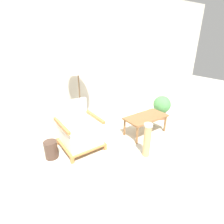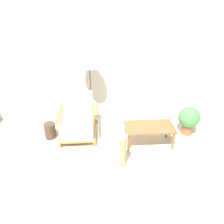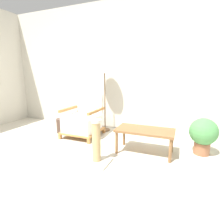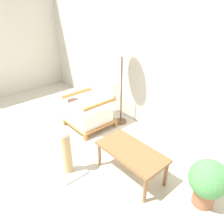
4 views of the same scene
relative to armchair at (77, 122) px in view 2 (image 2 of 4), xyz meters
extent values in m
plane|color=beige|center=(0.54, -1.41, -0.30)|extent=(14.00, 14.00, 0.00)
cube|color=beige|center=(0.54, 0.74, 1.05)|extent=(8.00, 0.06, 2.70)
cube|color=#B2753D|center=(-0.31, -0.35, -0.25)|extent=(0.05, 0.05, 0.09)
cube|color=#B2753D|center=(0.31, -0.35, -0.25)|extent=(0.05, 0.05, 0.09)
cube|color=#B2753D|center=(-0.31, 0.29, -0.25)|extent=(0.05, 0.05, 0.09)
cube|color=#B2753D|center=(0.31, 0.29, -0.25)|extent=(0.05, 0.05, 0.09)
cube|color=#B2753D|center=(0.00, -0.03, -0.19)|extent=(0.67, 0.69, 0.03)
cube|color=white|center=(0.00, -0.05, -0.03)|extent=(0.59, 0.59, 0.29)
cube|color=white|center=(0.00, 0.28, 0.31)|extent=(0.59, 0.08, 0.39)
cube|color=#B2753D|center=(-0.31, -0.03, 0.23)|extent=(0.05, 0.63, 0.05)
cube|color=#B2753D|center=(0.31, -0.03, 0.23)|extent=(0.05, 0.63, 0.05)
cylinder|color=brown|center=(0.27, 0.46, -0.29)|extent=(0.22, 0.22, 0.03)
cylinder|color=brown|center=(0.27, 0.46, 0.33)|extent=(0.02, 0.02, 1.21)
cone|color=silver|center=(0.27, 0.46, 1.08)|extent=(0.41, 0.41, 0.29)
cube|color=brown|center=(1.30, -0.34, 0.06)|extent=(0.87, 0.45, 0.04)
cylinder|color=brown|center=(0.90, -0.53, -0.13)|extent=(0.04, 0.04, 0.35)
cylinder|color=brown|center=(1.69, -0.53, -0.13)|extent=(0.04, 0.04, 0.35)
cylinder|color=brown|center=(0.90, -0.16, -0.13)|extent=(0.04, 0.04, 0.35)
cylinder|color=brown|center=(1.69, -0.16, -0.13)|extent=(0.04, 0.04, 0.35)
cylinder|color=#473328|center=(-0.53, -0.02, -0.15)|extent=(0.21, 0.21, 0.30)
cylinder|color=#935B3D|center=(2.13, -0.06, -0.21)|extent=(0.23, 0.23, 0.19)
sphere|color=#4C8E4C|center=(2.13, -0.06, 0.06)|extent=(0.41, 0.41, 0.41)
cube|color=beige|center=(0.75, -0.91, -0.29)|extent=(0.36, 0.36, 0.03)
cylinder|color=tan|center=(0.75, -0.91, 0.00)|extent=(0.12, 0.12, 0.55)
cylinder|color=beige|center=(0.75, -0.91, 0.30)|extent=(0.13, 0.13, 0.04)
camera|label=1|loc=(-1.08, -2.53, 1.56)|focal=28.00mm
camera|label=2|loc=(0.41, -3.51, 2.22)|focal=35.00mm
camera|label=3|loc=(1.78, -2.90, 0.89)|focal=28.00mm
camera|label=4|loc=(2.71, -1.89, 1.72)|focal=35.00mm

